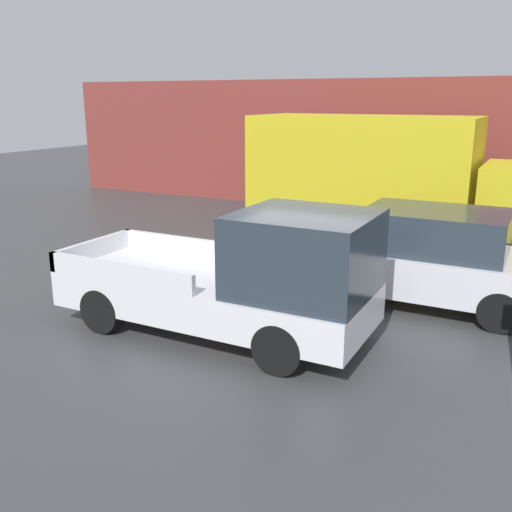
{
  "coord_description": "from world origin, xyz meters",
  "views": [
    {
      "loc": [
        3.27,
        -7.96,
        3.67
      ],
      "look_at": [
        -1.05,
        0.38,
        1.05
      ],
      "focal_mm": 40.0,
      "sensor_mm": 36.0,
      "label": 1
    }
  ],
  "objects": [
    {
      "name": "ground_plane",
      "position": [
        0.0,
        0.0,
        0.0
      ],
      "size": [
        60.0,
        60.0,
        0.0
      ],
      "primitive_type": "plane",
      "color": "#3D3D3F"
    },
    {
      "name": "building_wall",
      "position": [
        0.0,
        10.19,
        2.12
      ],
      "size": [
        28.0,
        0.15,
        4.25
      ],
      "color": "brown",
      "rests_on": "ground"
    },
    {
      "name": "pickup_truck",
      "position": [
        -0.74,
        -0.62,
        0.96
      ],
      "size": [
        5.05,
        1.97,
        2.09
      ],
      "color": "silver",
      "rests_on": "ground"
    },
    {
      "name": "car",
      "position": [
        1.46,
        2.34,
        0.86
      ],
      "size": [
        4.46,
        2.01,
        1.74
      ],
      "color": "silver",
      "rests_on": "ground"
    },
    {
      "name": "delivery_truck",
      "position": [
        -0.64,
        6.85,
        1.75
      ],
      "size": [
        7.54,
        2.6,
        3.21
      ],
      "color": "gold",
      "rests_on": "ground"
    }
  ]
}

